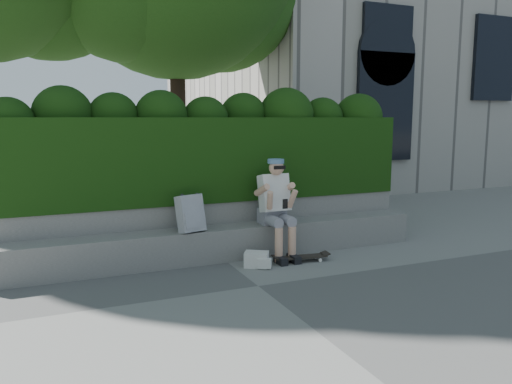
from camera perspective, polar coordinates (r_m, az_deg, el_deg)
name	(u,v)px	position (r m, az deg, el deg)	size (l,w,h in m)	color
ground	(258,286)	(5.92, 0.25, -10.70)	(80.00, 80.00, 0.00)	slate
bench_ledge	(222,243)	(6.97, -3.85, -5.81)	(6.00, 0.45, 0.45)	gray
planter_wall	(212,225)	(7.38, -5.09, -3.83)	(6.00, 0.50, 0.75)	gray
hedge	(206,158)	(7.44, -5.73, 3.86)	(6.00, 1.00, 1.20)	black
person	(276,204)	(6.97, 2.29, -1.37)	(0.40, 0.76, 1.38)	gray
skateboard	(301,257)	(6.88, 5.16, -7.44)	(0.73, 0.27, 0.07)	black
backpack_plaid	(190,213)	(6.64, -7.51, -2.45)	(0.33, 0.18, 0.49)	silver
backpack_ground	(256,259)	(6.62, 0.06, -7.71)	(0.31, 0.22, 0.20)	beige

